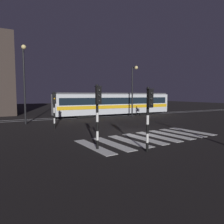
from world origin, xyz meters
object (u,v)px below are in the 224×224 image
traffic_light_corner_far_left (54,104)px  street_lamp_trackside_left (24,76)px  street_lamp_trackside_right (133,85)px  traffic_light_kerb_mid_left (149,109)px  traffic_light_corner_near_left (98,107)px  tram (115,103)px  bollard_island_edge (97,127)px

traffic_light_corner_far_left → street_lamp_trackside_left: size_ratio=0.42×
traffic_light_corner_far_left → street_lamp_trackside_right: bearing=22.5°
traffic_light_kerb_mid_left → street_lamp_trackside_left: (-4.87, 13.72, 2.62)m
street_lamp_trackside_right → traffic_light_corner_far_left: bearing=-157.5°
traffic_light_corner_near_left → traffic_light_kerb_mid_left: bearing=-37.6°
street_lamp_trackside_left → tram: street_lamp_trackside_left is taller
traffic_light_corner_far_left → tram: tram is taller
tram → bollard_island_edge: tram is taller
traffic_light_kerb_mid_left → bollard_island_edge: 6.08m
traffic_light_corner_far_left → street_lamp_trackside_left: (-2.05, 4.02, 2.71)m
traffic_light_corner_near_left → street_lamp_trackside_left: 12.63m
traffic_light_kerb_mid_left → traffic_light_corner_far_left: (-2.82, 9.70, -0.09)m
street_lamp_trackside_right → street_lamp_trackside_left: size_ratio=0.86×
street_lamp_trackside_right → street_lamp_trackside_left: (-13.30, -0.63, 0.58)m
traffic_light_corner_near_left → bollard_island_edge: size_ratio=3.20×
traffic_light_kerb_mid_left → traffic_light_corner_far_left: 10.11m
traffic_light_kerb_mid_left → tram: bearing=67.3°
traffic_light_corner_near_left → tram: size_ratio=0.20×
traffic_light_kerb_mid_left → tram: 18.78m
street_lamp_trackside_right → bollard_island_edge: size_ratio=6.02×
traffic_light_kerb_mid_left → street_lamp_trackside_right: bearing=59.6°
street_lamp_trackside_right → traffic_light_kerb_mid_left: bearing=-120.4°
tram → traffic_light_kerb_mid_left: bearing=-112.7°
street_lamp_trackside_left → traffic_light_kerb_mid_left: bearing=-70.5°
traffic_light_corner_near_left → traffic_light_kerb_mid_left: size_ratio=1.05×
traffic_light_corner_far_left → traffic_light_kerb_mid_left: bearing=-73.8°
traffic_light_kerb_mid_left → traffic_light_corner_far_left: traffic_light_kerb_mid_left is taller
traffic_light_corner_near_left → traffic_light_corner_far_left: traffic_light_corner_near_left is taller
traffic_light_corner_far_left → street_lamp_trackside_left: street_lamp_trackside_left is taller
street_lamp_trackside_left → tram: (12.12, 3.59, -3.11)m
traffic_light_corner_near_left → street_lamp_trackside_left: (-2.73, 12.07, 2.52)m
street_lamp_trackside_left → tram: size_ratio=0.44×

